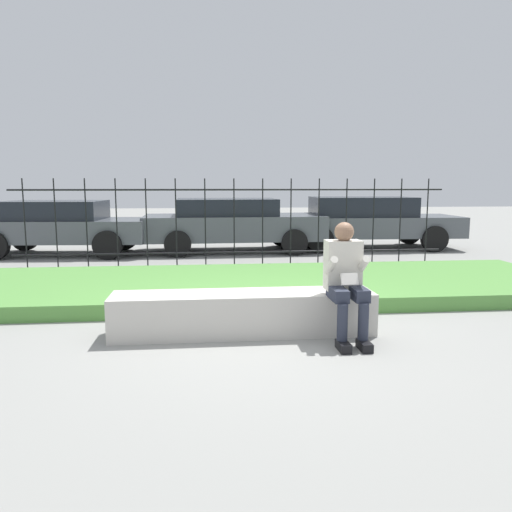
# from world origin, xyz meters

# --- Properties ---
(ground_plane) EXTENTS (60.00, 60.00, 0.00)m
(ground_plane) POSITION_xyz_m (0.00, 0.00, 0.00)
(ground_plane) COLOR gray
(stone_bench) EXTENTS (2.93, 0.56, 0.47)m
(stone_bench) POSITION_xyz_m (-0.15, 0.00, 0.21)
(stone_bench) COLOR beige
(stone_bench) RESTS_ON ground_plane
(person_seated_reader) EXTENTS (0.42, 0.73, 1.27)m
(person_seated_reader) POSITION_xyz_m (0.92, -0.32, 0.70)
(person_seated_reader) COLOR black
(person_seated_reader) RESTS_ON ground_plane
(grass_berm) EXTENTS (10.34, 2.99, 0.20)m
(grass_berm) POSITION_xyz_m (0.00, 2.20, 0.10)
(grass_berm) COLOR #569342
(grass_berm) RESTS_ON ground_plane
(iron_fence) EXTENTS (8.34, 0.03, 1.78)m
(iron_fence) POSITION_xyz_m (0.00, 4.20, 0.93)
(iron_fence) COLOR black
(iron_fence) RESTS_ON ground_plane
(car_parked_center) EXTENTS (4.44, 2.03, 1.32)m
(car_parked_center) POSITION_xyz_m (0.12, 6.99, 0.72)
(car_parked_center) COLOR #4C5156
(car_parked_center) RESTS_ON ground_plane
(car_parked_left) EXTENTS (4.14, 2.04, 1.29)m
(car_parked_left) POSITION_xyz_m (-3.97, 6.79, 0.70)
(car_parked_left) COLOR #4C5156
(car_parked_left) RESTS_ON ground_plane
(car_parked_right) EXTENTS (4.69, 2.01, 1.34)m
(car_parked_right) POSITION_xyz_m (3.65, 7.23, 0.73)
(car_parked_right) COLOR #4C5156
(car_parked_right) RESTS_ON ground_plane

